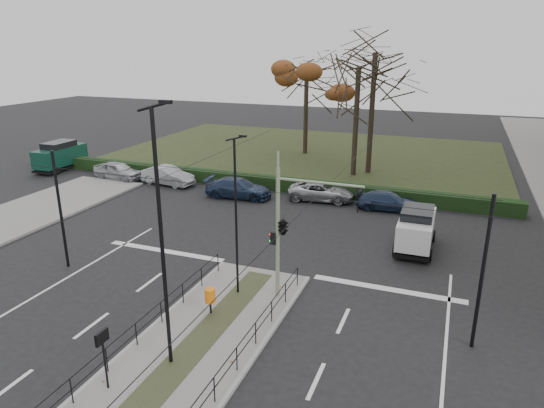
{
  "coord_description": "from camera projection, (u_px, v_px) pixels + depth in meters",
  "views": [
    {
      "loc": [
        8.21,
        -15.24,
        10.8
      ],
      "look_at": [
        -0.55,
        7.48,
        2.73
      ],
      "focal_mm": 32.0,
      "sensor_mm": 36.0,
      "label": 1
    }
  ],
  "objects": [
    {
      "name": "bare_tree_near",
      "position": [
        358.0,
        76.0,
        39.09
      ],
      "size": [
        6.31,
        6.31,
        11.8
      ],
      "color": "black",
      "rests_on": "park"
    },
    {
      "name": "hedge",
      "position": [
        258.0,
        182.0,
        38.06
      ],
      "size": [
        38.0,
        1.0,
        1.0
      ],
      "primitive_type": "cube",
      "color": "black",
      "rests_on": "ground"
    },
    {
      "name": "parked_car_second",
      "position": [
        168.0,
        176.0,
        38.82
      ],
      "size": [
        4.65,
        2.09,
        1.48
      ],
      "primitive_type": "imported",
      "rotation": [
        0.0,
        0.0,
        1.45
      ],
      "color": "#9B9EA2",
      "rests_on": "ground"
    },
    {
      "name": "traffic_light",
      "position": [
        285.0,
        225.0,
        20.48
      ],
      "size": [
        3.96,
        2.26,
        5.83
      ],
      "color": "gray",
      "rests_on": "median_island"
    },
    {
      "name": "parked_car_fifth",
      "position": [
        388.0,
        201.0,
        32.96
      ],
      "size": [
        4.39,
        2.05,
        1.24
      ],
      "primitive_type": "imported",
      "rotation": [
        0.0,
        0.0,
        1.65
      ],
      "color": "#22314F",
      "rests_on": "ground"
    },
    {
      "name": "litter_bin",
      "position": [
        210.0,
        296.0,
        19.91
      ],
      "size": [
        0.44,
        0.44,
        1.12
      ],
      "color": "black",
      "rests_on": "median_island"
    },
    {
      "name": "catenary",
      "position": [
        234.0,
        231.0,
        20.05
      ],
      "size": [
        20.0,
        34.0,
        6.0
      ],
      "color": "black",
      "rests_on": "ground"
    },
    {
      "name": "parked_car_fourth",
      "position": [
        321.0,
        191.0,
        34.98
      ],
      "size": [
        4.94,
        2.68,
        1.32
      ],
      "primitive_type": "imported",
      "rotation": [
        0.0,
        0.0,
        1.68
      ],
      "color": "#9B9EA2",
      "rests_on": "ground"
    },
    {
      "name": "parked_car_first",
      "position": [
        118.0,
        171.0,
        40.36
      ],
      "size": [
        4.51,
        2.14,
        1.49
      ],
      "primitive_type": "imported",
      "rotation": [
        0.0,
        0.0,
        1.48
      ],
      "color": "#9B9EA2",
      "rests_on": "ground"
    },
    {
      "name": "bare_tree_center",
      "position": [
        375.0,
        62.0,
        39.57
      ],
      "size": [
        8.38,
        8.38,
        13.34
      ],
      "color": "black",
      "rests_on": "park"
    },
    {
      "name": "green_van",
      "position": [
        60.0,
        155.0,
        43.31
      ],
      "size": [
        2.15,
        5.13,
        2.55
      ],
      "color": "#0B3124",
      "rests_on": "ground"
    },
    {
      "name": "rust_tree",
      "position": [
        307.0,
        73.0,
        47.42
      ],
      "size": [
        8.48,
        8.48,
        10.55
      ],
      "color": "black",
      "rests_on": "park"
    },
    {
      "name": "median_island",
      "position": [
        187.0,
        357.0,
        17.46
      ],
      "size": [
        4.4,
        15.0,
        0.14
      ],
      "primitive_type": "cube",
      "color": "#63605E",
      "rests_on": "ground"
    },
    {
      "name": "park",
      "position": [
        308.0,
        153.0,
        50.07
      ],
      "size": [
        38.0,
        26.0,
        0.1
      ],
      "primitive_type": "cube",
      "color": "#283219",
      "rests_on": "ground"
    },
    {
      "name": "ground",
      "position": [
        219.0,
        323.0,
        19.7
      ],
      "size": [
        140.0,
        140.0,
        0.0
      ],
      "primitive_type": "plane",
      "color": "black",
      "rests_on": "ground"
    },
    {
      "name": "streetlamp_median_near",
      "position": [
        162.0,
        240.0,
        15.62
      ],
      "size": [
        0.76,
        0.16,
        9.11
      ],
      "color": "black",
      "rests_on": "median_island"
    },
    {
      "name": "median_railing",
      "position": [
        184.0,
        337.0,
        17.09
      ],
      "size": [
        4.14,
        13.24,
        0.92
      ],
      "color": "black",
      "rests_on": "median_island"
    },
    {
      "name": "parked_car_third",
      "position": [
        238.0,
        188.0,
        35.62
      ],
      "size": [
        5.05,
        2.44,
        1.42
      ],
      "primitive_type": "imported",
      "rotation": [
        0.0,
        0.0,
        1.66
      ],
      "color": "#22314F",
      "rests_on": "ground"
    },
    {
      "name": "streetlamp_median_far",
      "position": [
        236.0,
        216.0,
        20.7
      ],
      "size": [
        0.6,
        0.12,
        7.18
      ],
      "color": "black",
      "rests_on": "median_island"
    },
    {
      "name": "info_panel",
      "position": [
        102.0,
        344.0,
        15.28
      ],
      "size": [
        0.12,
        0.55,
        2.12
      ],
      "color": "black",
      "rests_on": "median_island"
    },
    {
      "name": "white_van",
      "position": [
        416.0,
        228.0,
        26.52
      ],
      "size": [
        2.0,
        4.31,
        2.32
      ],
      "color": "silver",
      "rests_on": "ground"
    }
  ]
}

